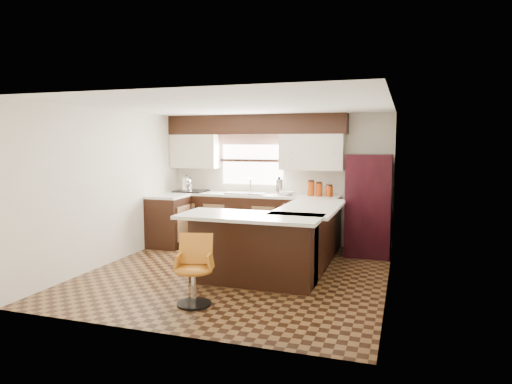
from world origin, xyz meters
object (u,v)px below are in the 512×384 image
(peninsula_return, at_px, (254,250))
(bar_chair, at_px, (194,271))
(peninsula_long, at_px, (307,238))
(refrigerator, at_px, (369,205))

(peninsula_return, height_order, bar_chair, peninsula_return)
(peninsula_long, xyz_separation_m, refrigerator, (0.82, 1.11, 0.40))
(peninsula_long, distance_m, refrigerator, 1.44)
(peninsula_long, relative_size, bar_chair, 2.38)
(refrigerator, relative_size, bar_chair, 2.07)
(peninsula_long, xyz_separation_m, peninsula_return, (-0.53, -0.97, 0.00))
(peninsula_return, xyz_separation_m, refrigerator, (1.34, 2.09, 0.40))
(peninsula_long, bearing_deg, peninsula_return, -118.30)
(peninsula_long, bearing_deg, refrigerator, 53.75)
(peninsula_return, distance_m, refrigerator, 2.51)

